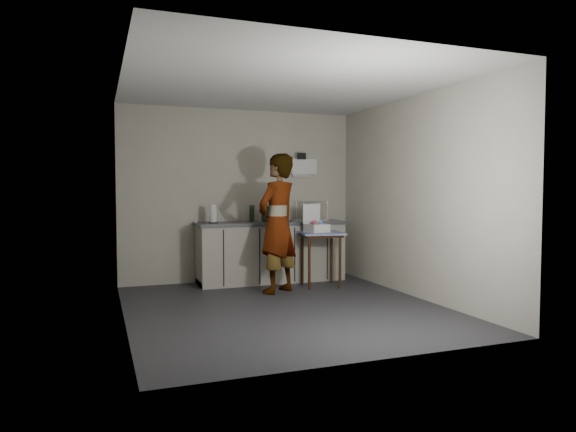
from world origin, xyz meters
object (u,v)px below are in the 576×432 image
object	(u,v)px
side_table	(321,239)
dish_rack	(311,216)
paper_towel	(213,214)
kitchen_counter	(271,253)
soap_bottle	(265,211)
standing_man	(278,223)
dark_bottle	(252,213)
bakery_box	(316,226)
soda_can	(270,217)

from	to	relation	value
side_table	dish_rack	bearing A→B (deg)	89.77
paper_towel	dish_rack	world-z (taller)	dish_rack
kitchen_counter	soap_bottle	bearing A→B (deg)	-178.60
side_table	paper_towel	bearing A→B (deg)	168.22
kitchen_counter	standing_man	world-z (taller)	standing_man
side_table	dark_bottle	size ratio (longest dim) A/B	3.16
kitchen_counter	standing_man	size ratio (longest dim) A/B	1.20
paper_towel	dish_rack	distance (m)	1.54
soap_bottle	dish_rack	distance (m)	0.74
standing_man	paper_towel	distance (m)	1.05
soap_bottle	dish_rack	bearing A→B (deg)	-2.05
paper_towel	dish_rack	xyz separation A→B (m)	(1.54, 0.01, -0.05)
bakery_box	standing_man	bearing A→B (deg)	-169.12
kitchen_counter	soda_can	distance (m)	0.55
side_table	soap_bottle	world-z (taller)	soap_bottle
standing_man	dish_rack	size ratio (longest dim) A/B	4.27
paper_towel	bakery_box	distance (m)	1.49
side_table	dish_rack	distance (m)	0.65
soap_bottle	soda_can	bearing A→B (deg)	25.10
soap_bottle	bakery_box	xyz separation A→B (m)	(0.58, -0.56, -0.20)
kitchen_counter	soap_bottle	size ratio (longest dim) A/B	6.97
side_table	kitchen_counter	bearing A→B (deg)	142.06
dark_bottle	soap_bottle	bearing A→B (deg)	-19.44
soda_can	dark_bottle	world-z (taller)	dark_bottle
soap_bottle	dish_rack	size ratio (longest dim) A/B	0.73
dish_rack	soap_bottle	bearing A→B (deg)	177.95
bakery_box	dark_bottle	bearing A→B (deg)	131.54
dark_bottle	bakery_box	xyz separation A→B (m)	(0.78, -0.63, -0.16)
kitchen_counter	paper_towel	distance (m)	1.08
soap_bottle	dish_rack	xyz separation A→B (m)	(0.74, -0.03, -0.09)
dish_rack	standing_man	bearing A→B (deg)	-136.64
paper_towel	bakery_box	size ratio (longest dim) A/B	0.65
standing_man	paper_towel	bearing A→B (deg)	-80.61
bakery_box	dish_rack	bearing A→B (deg)	64.19
soda_can	dish_rack	distance (m)	0.65
kitchen_counter	bakery_box	xyz separation A→B (m)	(0.50, -0.56, 0.44)
soap_bottle	standing_man	bearing A→B (deg)	-96.42
kitchen_counter	soda_can	xyz separation A→B (m)	(0.00, 0.04, 0.55)
soda_can	bakery_box	bearing A→B (deg)	-50.65
side_table	paper_towel	xyz separation A→B (m)	(-1.44, 0.56, 0.35)
kitchen_counter	side_table	xyz separation A→B (m)	(0.55, -0.60, 0.25)
soap_bottle	soda_can	world-z (taller)	soap_bottle
dark_bottle	paper_towel	bearing A→B (deg)	-170.19
soap_bottle	bakery_box	size ratio (longest dim) A/B	0.80
standing_man	dark_bottle	bearing A→B (deg)	-116.75
standing_man	soap_bottle	world-z (taller)	standing_man
side_table	standing_man	xyz separation A→B (m)	(-0.73, -0.21, 0.26)
side_table	standing_man	world-z (taller)	standing_man
kitchen_counter	dish_rack	distance (m)	0.85
standing_man	bakery_box	world-z (taller)	standing_man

